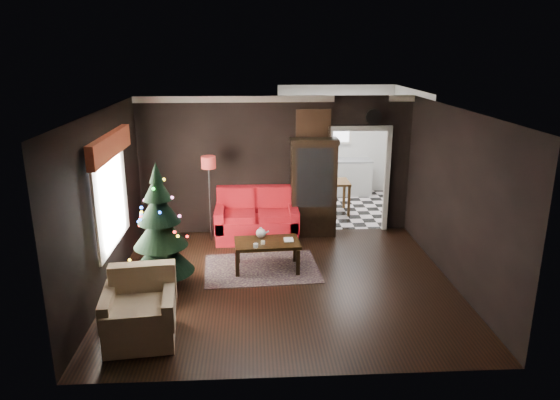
{
  "coord_description": "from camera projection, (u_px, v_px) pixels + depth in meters",
  "views": [
    {
      "loc": [
        -0.48,
        -7.62,
        3.69
      ],
      "look_at": [
        0.0,
        0.9,
        1.15
      ],
      "focal_mm": 32.81,
      "sensor_mm": 36.0,
      "label": 1
    }
  ],
  "objects": [
    {
      "name": "rug",
      "position": [
        262.0,
        268.0,
        8.91
      ],
      "size": [
        2.04,
        1.54,
        0.01
      ],
      "primitive_type": "cube",
      "rotation": [
        0.0,
        0.0,
        0.06
      ],
      "color": "#603F4E",
      "rests_on": "ground"
    },
    {
      "name": "christmas_tree",
      "position": [
        160.0,
        226.0,
        7.89
      ],
      "size": [
        1.06,
        1.06,
        1.9
      ],
      "primitive_type": null,
      "rotation": [
        0.0,
        0.0,
        -0.06
      ],
      "color": "black",
      "rests_on": "ground"
    },
    {
      "name": "curio_cabinet",
      "position": [
        313.0,
        190.0,
        10.32
      ],
      "size": [
        0.9,
        0.45,
        1.9
      ],
      "primitive_type": null,
      "color": "black",
      "rests_on": "ground"
    },
    {
      "name": "valance",
      "position": [
        110.0,
        145.0,
        7.78
      ],
      "size": [
        0.12,
        2.1,
        0.35
      ],
      "primitive_type": "cube",
      "color": "#A14229",
      "rests_on": "wall_left"
    },
    {
      "name": "wall_left",
      "position": [
        104.0,
        204.0,
        7.83
      ],
      "size": [
        0.0,
        5.5,
        5.5
      ],
      "primitive_type": "plane",
      "rotation": [
        1.57,
        0.0,
        1.57
      ],
      "color": "black",
      "rests_on": "ground"
    },
    {
      "name": "floor_lamp",
      "position": [
        210.0,
        201.0,
        9.99
      ],
      "size": [
        0.34,
        0.34,
        1.76
      ],
      "primitive_type": null,
      "rotation": [
        0.0,
        0.0,
        0.17
      ],
      "color": "#252525",
      "rests_on": "ground"
    },
    {
      "name": "coffee_table",
      "position": [
        267.0,
        255.0,
        8.83
      ],
      "size": [
        1.15,
        0.73,
        0.5
      ],
      "primitive_type": null,
      "rotation": [
        0.0,
        0.0,
        0.06
      ],
      "color": "black",
      "rests_on": "rug"
    },
    {
      "name": "ceiling",
      "position": [
        283.0,
        111.0,
        7.57
      ],
      "size": [
        5.5,
        5.5,
        0.0
      ],
      "primitive_type": "plane",
      "rotation": [
        3.14,
        0.0,
        0.0
      ],
      "color": "white",
      "rests_on": "ground"
    },
    {
      "name": "doorway",
      "position": [
        358.0,
        181.0,
        10.56
      ],
      "size": [
        1.1,
        0.1,
        2.1
      ],
      "primitive_type": null,
      "color": "silver",
      "rests_on": "ground"
    },
    {
      "name": "wall_front",
      "position": [
        298.0,
        267.0,
        5.58
      ],
      "size": [
        5.5,
        0.0,
        5.5
      ],
      "primitive_type": "plane",
      "rotation": [
        -1.57,
        0.0,
        0.0
      ],
      "color": "black",
      "rests_on": "ground"
    },
    {
      "name": "cup_a",
      "position": [
        263.0,
        242.0,
        8.64
      ],
      "size": [
        0.09,
        0.09,
        0.06
      ],
      "primitive_type": "cylinder",
      "rotation": [
        0.0,
        0.0,
        -0.31
      ],
      "color": "white",
      "rests_on": "coffee_table"
    },
    {
      "name": "book",
      "position": [
        284.0,
        234.0,
        8.78
      ],
      "size": [
        0.16,
        0.02,
        0.22
      ],
      "primitive_type": "imported",
      "rotation": [
        0.0,
        0.0,
        -0.0
      ],
      "color": "#A5775E",
      "rests_on": "coffee_table"
    },
    {
      "name": "armchair",
      "position": [
        139.0,
        308.0,
        6.62
      ],
      "size": [
        1.02,
        1.02,
        0.94
      ],
      "primitive_type": null,
      "rotation": [
        0.0,
        0.0,
        0.11
      ],
      "color": "beige",
      "rests_on": "ground"
    },
    {
      "name": "loveseat",
      "position": [
        257.0,
        215.0,
        10.17
      ],
      "size": [
        1.7,
        0.9,
        1.0
      ],
      "primitive_type": null,
      "color": "#9B000A",
      "rests_on": "ground"
    },
    {
      "name": "cup_b",
      "position": [
        256.0,
        246.0,
        8.49
      ],
      "size": [
        0.1,
        0.1,
        0.07
      ],
      "primitive_type": "cylinder",
      "rotation": [
        0.0,
        0.0,
        0.35
      ],
      "color": "white",
      "rests_on": "coffee_table"
    },
    {
      "name": "painting",
      "position": [
        313.0,
        124.0,
        10.12
      ],
      "size": [
        0.62,
        0.05,
        0.52
      ],
      "primitive_type": "cube",
      "color": "#B97840",
      "rests_on": "wall_back"
    },
    {
      "name": "kitchen_window",
      "position": [
        336.0,
        128.0,
        13.2
      ],
      "size": [
        0.7,
        0.06,
        0.7
      ],
      "primitive_type": "cube",
      "color": "white",
      "rests_on": "ground"
    },
    {
      "name": "floor",
      "position": [
        283.0,
        283.0,
        8.37
      ],
      "size": [
        5.5,
        5.5,
        0.0
      ],
      "primitive_type": "plane",
      "color": "black",
      "rests_on": "ground"
    },
    {
      "name": "kitchen_floor",
      "position": [
        343.0,
        208.0,
        12.29
      ],
      "size": [
        3.0,
        3.0,
        0.0
      ],
      "primitive_type": "plane",
      "color": "white",
      "rests_on": "ground"
    },
    {
      "name": "kitchen_table",
      "position": [
        333.0,
        197.0,
        11.88
      ],
      "size": [
        0.7,
        0.7,
        0.75
      ],
      "primitive_type": null,
      "color": "brown",
      "rests_on": "ground"
    },
    {
      "name": "kitchen_counter",
      "position": [
        336.0,
        178.0,
        13.31
      ],
      "size": [
        1.8,
        0.6,
        0.9
      ],
      "primitive_type": "cube",
      "color": "silver",
      "rests_on": "ground"
    },
    {
      "name": "left_window",
      "position": [
        110.0,
        197.0,
        8.01
      ],
      "size": [
        0.05,
        1.6,
        1.4
      ],
      "primitive_type": "cube",
      "color": "white",
      "rests_on": "wall_left"
    },
    {
      "name": "wall_right",
      "position": [
        456.0,
        198.0,
        8.12
      ],
      "size": [
        0.0,
        5.5,
        5.5
      ],
      "primitive_type": "plane",
      "rotation": [
        1.57,
        0.0,
        -1.57
      ],
      "color": "black",
      "rests_on": "ground"
    },
    {
      "name": "wall_back",
      "position": [
        276.0,
        166.0,
        10.37
      ],
      "size": [
        5.5,
        0.0,
        5.5
      ],
      "primitive_type": "plane",
      "rotation": [
        1.57,
        0.0,
        0.0
      ],
      "color": "black",
      "rests_on": "ground"
    },
    {
      "name": "wall_clock",
      "position": [
        374.0,
        117.0,
        10.14
      ],
      "size": [
        0.32,
        0.32,
        0.06
      ],
      "primitive_type": "cylinder",
      "color": "white",
      "rests_on": "wall_back"
    },
    {
      "name": "teapot",
      "position": [
        261.0,
        233.0,
        8.9
      ],
      "size": [
        0.21,
        0.21,
        0.19
      ],
      "primitive_type": null,
      "rotation": [
        0.0,
        0.0,
        0.08
      ],
      "color": "silver",
      "rests_on": "coffee_table"
    }
  ]
}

